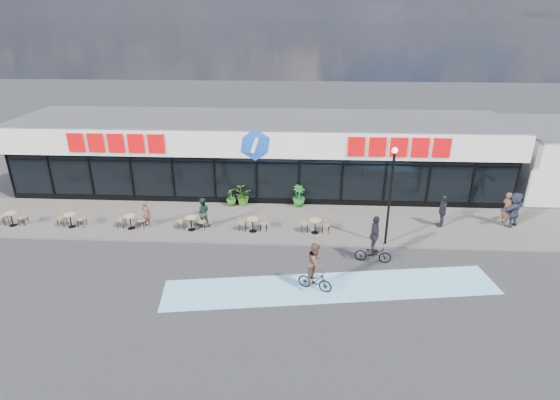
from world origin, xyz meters
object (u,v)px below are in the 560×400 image
patron_right (203,212)px  cyclist_b (374,244)px  cyclist_a (315,269)px  lamp_post (391,188)px  pedestrian_c (514,209)px  bistro_set_0 (12,217)px  potted_plant_left (231,197)px  potted_plant_mid (242,196)px  pedestrian_b (507,208)px  potted_plant_right (299,196)px  pedestrian_a (442,211)px  patron_left (146,214)px

patron_right → cyclist_b: (8.57, -3.04, 0.03)m
patron_right → cyclist_a: 7.98m
lamp_post → cyclist_b: (-0.85, -1.62, -2.11)m
lamp_post → patron_right: bearing=171.4°
pedestrian_c → cyclist_b: size_ratio=0.83×
bistro_set_0 → cyclist_a: cyclist_a is taller
bistro_set_0 → potted_plant_left: potted_plant_left is taller
patron_right → pedestrian_c: size_ratio=0.84×
potted_plant_mid → pedestrian_b: size_ratio=0.63×
potted_plant_right → cyclist_a: (0.78, -8.39, 0.25)m
pedestrian_b → pedestrian_c: bearing=-147.2°
cyclist_a → potted_plant_left: bearing=120.0°
lamp_post → cyclist_b: bearing=-117.6°
bistro_set_0 → pedestrian_a: bearing=2.7°
pedestrian_a → pedestrian_c: pedestrian_c is taller
lamp_post → patron_left: bearing=173.8°
pedestrian_b → pedestrian_c: (0.28, -0.23, 0.05)m
patron_left → pedestrian_a: 15.74m
pedestrian_c → lamp_post: bearing=-17.1°
potted_plant_left → pedestrian_c: size_ratio=0.55×
potted_plant_left → potted_plant_mid: size_ratio=0.93×
pedestrian_c → cyclist_a: size_ratio=0.88×
potted_plant_mid → cyclist_a: (4.14, -8.36, 0.32)m
potted_plant_mid → pedestrian_a: pedestrian_a is taller
pedestrian_b → bistro_set_0: bearing=75.6°
cyclist_a → bistro_set_0: bearing=162.6°
lamp_post → potted_plant_right: bearing=134.8°
potted_plant_right → potted_plant_mid: bearing=-179.4°
cyclist_a → patron_right: bearing=137.2°
potted_plant_right → pedestrian_a: size_ratio=0.74×
potted_plant_right → patron_left: patron_left is taller
potted_plant_mid → pedestrian_b: (14.52, -1.78, 0.34)m
potted_plant_right → pedestrian_a: bearing=-16.4°
potted_plant_mid → potted_plant_right: bearing=0.6°
patron_right → pedestrian_c: pedestrian_c is taller
patron_left → pedestrian_c: size_ratio=0.72×
bistro_set_0 → potted_plant_right: size_ratio=1.19×
bistro_set_0 → potted_plant_left: size_ratio=1.44×
bistro_set_0 → patron_right: size_ratio=0.95×
lamp_post → potted_plant_right: lamp_post is taller
potted_plant_right → cyclist_b: 6.95m
potted_plant_mid → pedestrian_a: (11.00, -2.21, 0.30)m
pedestrian_a → bistro_set_0: bearing=-83.8°
potted_plant_left → pedestrian_c: pedestrian_c is taller
potted_plant_left → patron_right: 3.05m
pedestrian_b → pedestrian_a: bearing=79.3°
cyclist_a → pedestrian_b: bearing=32.4°
cyclist_b → patron_left: bearing=165.6°
potted_plant_left → cyclist_a: bearing=-60.0°
bistro_set_0 → patron_left: (7.25, 0.30, 0.24)m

